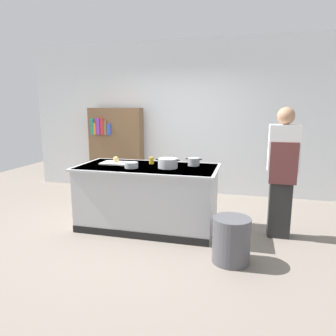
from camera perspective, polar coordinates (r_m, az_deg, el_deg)
name	(u,v)px	position (r m, az deg, el deg)	size (l,w,h in m)	color
ground_plane	(148,227)	(4.64, -3.68, -10.68)	(10.00, 10.00, 0.00)	slate
back_wall	(180,118)	(6.33, 2.14, 9.14)	(6.40, 0.12, 3.00)	silver
counter_island	(148,196)	(4.48, -3.75, -5.16)	(1.98, 0.98, 0.90)	#B7BABF
cutting_board	(115,163)	(4.64, -9.64, 0.91)	(0.40, 0.28, 0.02)	silver
onion	(116,159)	(4.66, -9.52, 1.62)	(0.08, 0.08, 0.08)	tan
stock_pot	(168,163)	(4.24, -0.03, 0.89)	(0.34, 0.27, 0.13)	#B7BABF
sauce_pan	(194,162)	(4.42, 4.74, 1.14)	(0.23, 0.17, 0.11)	#99999E
mixing_bowl	(131,165)	(4.28, -6.74, 0.54)	(0.19, 0.19, 0.08)	#B7BABF
juice_cup	(152,161)	(4.55, -3.04, 1.38)	(0.07, 0.07, 0.10)	yellow
trash_bin	(231,240)	(3.64, 11.51, -12.80)	(0.42, 0.42, 0.52)	#4C4C51
person_chef	(282,170)	(4.31, 20.20, -0.35)	(0.38, 0.25, 1.72)	#272727
bookshelf	(116,150)	(6.50, -9.43, 3.32)	(1.10, 0.31, 1.70)	brown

